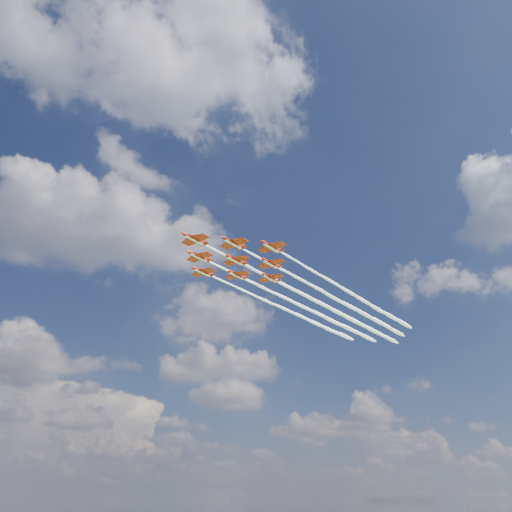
# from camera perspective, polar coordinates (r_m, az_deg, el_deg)

# --- Properties ---
(jet_lead) EXTENTS (86.63, 68.54, 2.81)m
(jet_lead) POSITION_cam_1_polar(r_m,az_deg,el_deg) (193.13, 3.74, -3.58)
(jet_lead) COLOR #A71809
(jet_row2_port) EXTENTS (86.63, 68.54, 2.81)m
(jet_row2_port) POSITION_cam_1_polar(r_m,az_deg,el_deg) (196.71, 7.25, -3.85)
(jet_row2_port) COLOR #A71809
(jet_row2_starb) EXTENTS (86.63, 68.54, 2.81)m
(jet_row2_starb) POSITION_cam_1_polar(r_m,az_deg,el_deg) (204.69, 3.56, -4.92)
(jet_row2_starb) COLOR #A71809
(jet_row3_port) EXTENTS (86.63, 68.54, 2.81)m
(jet_row3_port) POSITION_cam_1_polar(r_m,az_deg,el_deg) (201.00, 10.63, -4.10)
(jet_row3_port) COLOR #A71809
(jet_row3_centre) EXTENTS (86.63, 68.54, 2.81)m
(jet_row3_centre) POSITION_cam_1_polar(r_m,az_deg,el_deg) (208.24, 6.88, -5.16)
(jet_row3_centre) COLOR #A71809
(jet_row3_starb) EXTENTS (86.63, 68.54, 2.81)m
(jet_row3_starb) POSITION_cam_1_polar(r_m,az_deg,el_deg) (216.37, 3.40, -6.12)
(jet_row3_starb) COLOR #A71809
(jet_row4_port) EXTENTS (86.63, 68.54, 2.81)m
(jet_row4_port) POSITION_cam_1_polar(r_m,az_deg,el_deg) (212.46, 10.09, -5.37)
(jet_row4_port) COLOR #A71809
(jet_row4_starb) EXTENTS (86.63, 68.54, 2.81)m
(jet_row4_starb) POSITION_cam_1_polar(r_m,az_deg,el_deg) (219.88, 6.56, -6.33)
(jet_row4_starb) COLOR #A71809
(jet_tail) EXTENTS (86.63, 68.54, 2.81)m
(jet_tail) POSITION_cam_1_polar(r_m,az_deg,el_deg) (224.03, 9.61, -6.51)
(jet_tail) COLOR #A71809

